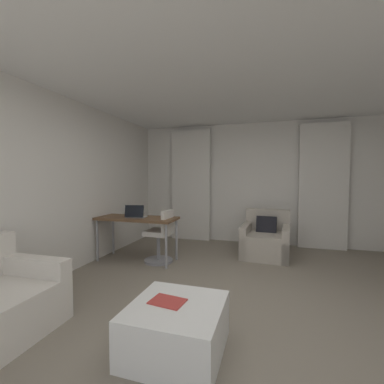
% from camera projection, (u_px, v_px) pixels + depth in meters
% --- Properties ---
extents(ground_plane, '(12.00, 12.00, 0.00)m').
position_uv_depth(ground_plane, '(232.00, 308.00, 2.80)').
color(ground_plane, gray).
extents(wall_window, '(5.12, 0.06, 2.60)m').
position_uv_depth(wall_window, '(253.00, 183.00, 5.62)').
color(wall_window, silver).
rests_on(wall_window, ground).
extents(wall_left, '(0.06, 6.12, 2.60)m').
position_uv_depth(wall_left, '(45.00, 187.00, 3.46)').
color(wall_left, silver).
rests_on(wall_left, ground).
extents(ceiling, '(5.12, 6.12, 0.06)m').
position_uv_depth(ceiling, '(235.00, 60.00, 2.66)').
color(ceiling, white).
rests_on(ceiling, wall_left).
extents(curtain_left_panel, '(0.90, 0.06, 2.50)m').
position_uv_depth(curtain_left_panel, '(191.00, 185.00, 5.90)').
color(curtain_left_panel, silver).
rests_on(curtain_left_panel, ground).
extents(curtain_right_panel, '(0.90, 0.06, 2.50)m').
position_uv_depth(curtain_right_panel, '(323.00, 186.00, 5.10)').
color(curtain_right_panel, silver).
rests_on(curtain_right_panel, ground).
extents(armchair, '(0.87, 0.91, 0.82)m').
position_uv_depth(armchair, '(266.00, 241.00, 4.67)').
color(armchair, '#B2A899').
rests_on(armchair, ground).
extents(desk, '(1.36, 0.56, 0.75)m').
position_uv_depth(desk, '(137.00, 221.00, 4.39)').
color(desk, brown).
rests_on(desk, ground).
extents(desk_chair, '(0.48, 0.48, 0.88)m').
position_uv_depth(desk_chair, '(161.00, 239.00, 4.33)').
color(desk_chair, gray).
rests_on(desk_chair, ground).
extents(laptop, '(0.36, 0.29, 0.22)m').
position_uv_depth(laptop, '(136.00, 215.00, 4.35)').
color(laptop, '#ADADB2').
rests_on(laptop, desk).
extents(coffee_table, '(0.74, 0.76, 0.39)m').
position_uv_depth(coffee_table, '(176.00, 328.00, 2.10)').
color(coffee_table, white).
rests_on(coffee_table, ground).
extents(magazine_open, '(0.30, 0.23, 0.01)m').
position_uv_depth(magazine_open, '(167.00, 301.00, 2.13)').
color(magazine_open, '#B73833').
rests_on(magazine_open, coffee_table).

